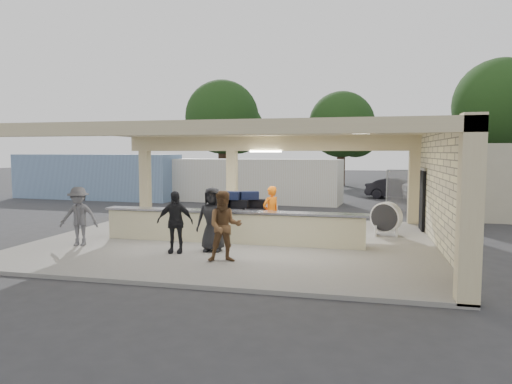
% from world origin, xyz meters
% --- Properties ---
extents(ground, '(120.00, 120.00, 0.00)m').
position_xyz_m(ground, '(0.00, 0.00, 0.00)').
color(ground, '#2A2A2D').
rests_on(ground, ground).
extents(pavilion, '(12.01, 10.00, 3.55)m').
position_xyz_m(pavilion, '(0.21, 0.66, 1.35)').
color(pavilion, slate).
rests_on(pavilion, ground).
extents(baggage_counter, '(8.20, 0.58, 0.98)m').
position_xyz_m(baggage_counter, '(0.00, -0.50, 0.59)').
color(baggage_counter, beige).
rests_on(baggage_counter, pavilion).
extents(luggage_cart, '(2.62, 1.76, 1.45)m').
position_xyz_m(luggage_cart, '(-0.16, 0.72, 0.88)').
color(luggage_cart, silver).
rests_on(luggage_cart, pavilion).
extents(drum_fan, '(1.05, 0.73, 1.11)m').
position_xyz_m(drum_fan, '(4.66, 1.78, 0.70)').
color(drum_fan, silver).
rests_on(drum_fan, pavilion).
extents(baggage_handler, '(0.65, 0.69, 1.68)m').
position_xyz_m(baggage_handler, '(1.07, 0.30, 0.94)').
color(baggage_handler, orange).
rests_on(baggage_handler, pavilion).
extents(passenger_a, '(0.95, 0.65, 1.79)m').
position_xyz_m(passenger_a, '(0.54, -2.90, 0.99)').
color(passenger_a, brown).
rests_on(passenger_a, pavilion).
extents(passenger_b, '(1.04, 0.51, 1.70)m').
position_xyz_m(passenger_b, '(-1.09, -2.23, 0.95)').
color(passenger_b, black).
rests_on(passenger_b, pavilion).
extents(passenger_c, '(1.18, 0.64, 1.74)m').
position_xyz_m(passenger_c, '(-4.23, -1.98, 0.97)').
color(passenger_c, '#535359').
rests_on(passenger_c, pavilion).
extents(passenger_d, '(0.90, 0.42, 1.79)m').
position_xyz_m(passenger_d, '(-0.16, -1.80, 0.99)').
color(passenger_d, black).
rests_on(passenger_d, pavilion).
extents(car_white_a, '(5.54, 3.00, 1.53)m').
position_xyz_m(car_white_a, '(8.84, 13.08, 0.76)').
color(car_white_a, white).
rests_on(car_white_a, ground).
extents(car_white_b, '(4.85, 2.34, 1.47)m').
position_xyz_m(car_white_b, '(10.27, 13.38, 0.74)').
color(car_white_b, white).
rests_on(car_white_b, ground).
extents(car_dark, '(4.05, 2.35, 1.27)m').
position_xyz_m(car_dark, '(6.02, 15.19, 0.64)').
color(car_dark, black).
rests_on(car_dark, ground).
extents(container_white, '(11.52, 3.39, 2.46)m').
position_xyz_m(container_white, '(-2.93, 11.57, 1.23)').
color(container_white, silver).
rests_on(container_white, ground).
extents(container_blue, '(10.56, 3.10, 2.71)m').
position_xyz_m(container_blue, '(-12.11, 11.25, 1.36)').
color(container_blue, '#799EC2').
rests_on(container_blue, ground).
extents(tree_left, '(6.60, 6.30, 9.00)m').
position_xyz_m(tree_left, '(-7.68, 24.16, 5.59)').
color(tree_left, '#382619').
rests_on(tree_left, ground).
extents(tree_mid, '(6.00, 5.60, 8.00)m').
position_xyz_m(tree_mid, '(2.32, 26.16, 4.96)').
color(tree_mid, '#382619').
rests_on(tree_mid, ground).
extents(tree_right, '(7.20, 7.00, 10.00)m').
position_xyz_m(tree_right, '(14.32, 25.16, 6.21)').
color(tree_right, '#382619').
rests_on(tree_right, ground).
extents(adjacent_building, '(6.00, 8.00, 3.20)m').
position_xyz_m(adjacent_building, '(9.50, 10.00, 1.60)').
color(adjacent_building, '#B7AF92').
rests_on(adjacent_building, ground).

